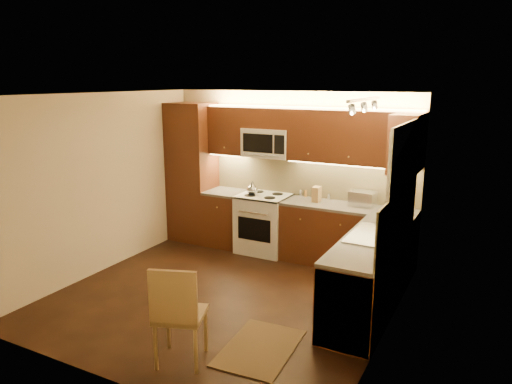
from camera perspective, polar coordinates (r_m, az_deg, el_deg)
The scene contains 37 objects.
floor at distance 6.26m, azimuth -3.63°, elevation -12.10°, with size 4.00×4.00×0.01m, color black.
ceiling at distance 5.66m, azimuth -4.01°, elevation 11.42°, with size 4.00×4.00×0.01m, color beige.
wall_back at distance 7.57m, azimuth 4.08°, elevation 2.35°, with size 4.00×0.01×2.50m, color beige.
wall_front at distance 4.33m, azimuth -17.79°, elevation -6.65°, with size 4.00×0.01×2.50m, color beige.
wall_left at distance 7.06m, azimuth -17.81°, elevation 0.94°, with size 0.01×4.00×2.50m, color beige.
wall_right at distance 5.12m, azimuth 15.72°, elevation -3.45°, with size 0.01×4.00×2.50m, color beige.
pantry at distance 8.13m, azimuth -7.51°, elevation 2.30°, with size 0.70×0.60×2.30m, color #43250E.
base_cab_back_left at distance 7.95m, azimuth -3.45°, elevation -3.20°, with size 0.62×0.60×0.86m, color #43250E.
counter_back_left at distance 7.83m, azimuth -3.49°, elevation -0.04°, with size 0.62×0.60×0.04m, color #3C3936.
base_cab_back_right at distance 7.16m, azimuth 10.68°, elevation -5.28°, with size 1.92×0.60×0.86m, color #43250E.
counter_back_right at distance 7.03m, azimuth 10.84°, elevation -1.80°, with size 1.92×0.60×0.04m, color #3C3936.
base_cab_right at distance 5.82m, azimuth 13.14°, elevation -9.82°, with size 0.60×2.00×0.86m, color #43250E.
counter_right at distance 5.66m, azimuth 13.38°, elevation -5.62°, with size 0.60×2.00×0.04m, color #3C3936.
dishwasher at distance 5.20m, azimuth 11.12°, elevation -12.60°, with size 0.58×0.60×0.84m, color silver.
backsplash_back at distance 7.44m, azimuth 6.52°, elevation 1.71°, with size 3.30×0.02×0.60m, color tan.
backsplash_right at distance 5.51m, azimuth 16.47°, elevation -2.85°, with size 0.02×2.00×0.60m, color tan.
upper_cab_back_left at distance 7.77m, azimuth -3.12°, elevation 7.30°, with size 0.62×0.35×0.75m, color #43250E.
upper_cab_back_right at distance 6.97m, azimuth 11.49°, elevation 6.37°, with size 1.92×0.35×0.75m, color #43250E.
upper_cab_bridge at distance 7.43m, azimuth 1.50°, elevation 8.74°, with size 0.76×0.35×0.31m, color #43250E.
upper_cab_right_corner at distance 6.38m, azimuth 17.21°, elevation 5.43°, with size 0.35×0.50×0.75m, color #43250E.
stove at distance 7.60m, azimuth 0.93°, elevation -3.72°, with size 0.76×0.65×0.92m, color silver, non-canonical shape.
microwave at distance 7.45m, azimuth 1.43°, elevation 5.86°, with size 0.76×0.38×0.44m, color silver, non-canonical shape.
window_frame at distance 5.57m, azimuth 17.00°, elevation 1.50°, with size 0.03×1.44×1.24m, color silver.
window_blinds at distance 5.57m, azimuth 16.79°, elevation 1.52°, with size 0.02×1.36×1.16m, color silver.
sink at distance 5.77m, azimuth 13.80°, elevation -4.29°, with size 0.52×0.86×0.15m, color silver, non-canonical shape.
faucet at distance 5.72m, azimuth 15.59°, elevation -3.79°, with size 0.20×0.04×0.30m, color silver, non-canonical shape.
track_light_bar at distance 5.41m, azimuth 12.72°, elevation 10.63°, with size 0.04×1.20×0.03m, color silver.
kettle at distance 7.48m, azimuth -0.45°, elevation 0.48°, with size 0.18×0.18×0.21m, color silver, non-canonical shape.
toaster_oven at distance 7.07m, azimuth 12.54°, elevation -0.76°, with size 0.35×0.26×0.21m, color silver.
knife_block at distance 7.19m, azimuth 7.18°, elevation -0.25°, with size 0.10×0.16×0.22m, color olive.
spice_jar_a at distance 7.50m, azimuth 5.33°, elevation -0.11°, with size 0.04×0.04×0.11m, color silver.
spice_jar_b at distance 7.41m, azimuth 7.04°, elevation -0.39°, with size 0.04×0.04×0.09m, color olive.
spice_jar_c at distance 7.35m, azimuth 8.61°, elevation -0.55°, with size 0.04×0.04×0.09m, color silver.
spice_jar_d at distance 7.47m, azimuth 5.88°, elevation -0.17°, with size 0.04×0.04×0.10m, color #9F6E2F.
soap_bottle at distance 6.16m, azimuth 16.98°, elevation -3.18°, with size 0.09×0.09×0.19m, color white.
rug at distance 5.15m, azimuth 0.46°, elevation -17.97°, with size 0.67×1.00×0.01m, color black.
dining_chair at distance 4.79m, azimuth -8.93°, elevation -13.86°, with size 0.45×0.45×1.02m, color olive, non-canonical shape.
Camera 1 is at (2.96, -4.82, 2.68)m, focal length 33.81 mm.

